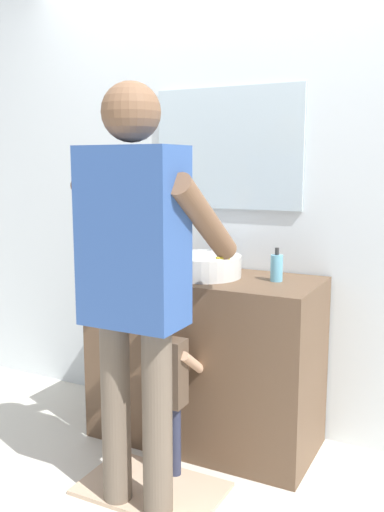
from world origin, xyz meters
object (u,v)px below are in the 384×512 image
at_px(adult_parent, 136,264).
at_px(toothbrush_cup, 151,258).
at_px(child_toddler, 167,381).
at_px(soap_bottle, 277,268).

bearing_deg(adult_parent, toothbrush_cup, 117.37).
bearing_deg(child_toddler, toothbrush_cup, 127.94).
xyz_separation_m(toothbrush_cup, soap_bottle, (0.74, -0.03, 0.02)).
height_order(toothbrush_cup, child_toddler, toothbrush_cup).
relative_size(child_toddler, adult_parent, 0.44).
distance_m(toothbrush_cup, soap_bottle, 0.74).
distance_m(child_toddler, adult_parent, 0.65).
bearing_deg(toothbrush_cup, adult_parent, -62.63).
bearing_deg(child_toddler, adult_parent, -87.09).
height_order(toothbrush_cup, soap_bottle, toothbrush_cup).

